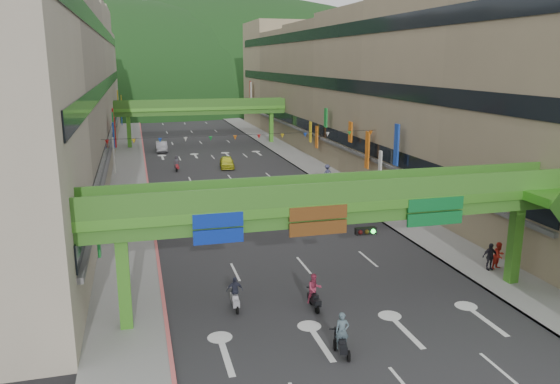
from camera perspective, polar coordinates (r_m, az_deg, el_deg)
The scene contains 23 objects.
ground at distance 25.61m, azimuth 10.86°, elevation -17.03°, with size 320.00×320.00×0.00m, color black.
road_slab at distance 71.59m, azimuth -6.59°, elevation 3.12°, with size 18.00×140.00×0.02m, color #28282B.
sidewalk_left at distance 70.89m, azimuth -15.43°, elevation 2.66°, with size 4.00×140.00×0.15m, color gray.
sidewalk_right at distance 73.93m, azimuth 1.89°, elevation 3.58°, with size 4.00×140.00×0.15m, color gray.
curb_left at distance 70.88m, azimuth -13.89°, elevation 2.77°, with size 0.20×140.00×0.18m, color #CC5959.
curb_right at distance 73.41m, azimuth 0.46°, elevation 3.53°, with size 0.20×140.00×0.18m, color gray.
building_row_left at distance 70.36m, azimuth -22.47°, elevation 9.77°, with size 12.80×95.00×19.00m.
building_row_right at distance 75.55m, azimuth 7.82°, elevation 10.85°, with size 12.80×95.00×19.00m.
overpass_near at distance 28.44m, azimuth 8.37°, elevation -2.34°, with size 28.00×12.27×7.10m.
overpass_far at distance 85.62m, azimuth -8.18°, elevation 8.43°, with size 28.00×2.20×7.10m.
hill_left at distance 180.24m, azimuth -16.61°, elevation 8.95°, with size 168.00×140.00×112.00m, color #1C4419.
hill_right at distance 203.16m, azimuth -4.98°, elevation 9.92°, with size 208.00×176.00×128.00m, color #1C4419.
bunting_string at distance 51.18m, azimuth -3.46°, elevation 5.74°, with size 26.00×0.36×0.47m.
scooter_rider_near at distance 25.34m, azimuth 6.50°, elevation -14.71°, with size 0.75×1.58×2.06m.
scooter_rider_mid at distance 29.46m, azimuth 3.60°, elevation -10.31°, with size 0.81×1.60×1.98m.
scooter_rider_left at distance 29.48m, azimuth -4.75°, elevation -10.54°, with size 0.89×1.60×1.85m.
scooter_rider_far at distance 66.29m, azimuth -10.76°, elevation 2.96°, with size 0.82×1.60×1.92m.
parked_scooter_row at distance 53.44m, azimuth 5.68°, elevation 0.11°, with size 1.60×11.57×1.08m.
car_silver at distance 81.22m, azimuth -12.28°, elevation 4.66°, with size 1.56×4.47×1.47m, color #929298.
car_yellow at distance 67.51m, azimuth -5.58°, elevation 3.11°, with size 1.69×4.19×1.43m, color yellow.
pedestrian_red at distance 37.13m, azimuth 21.87°, elevation -6.40°, with size 0.84×0.65×1.73m, color red.
pedestrian_dark at distance 36.76m, azimuth 21.06°, elevation -6.53°, with size 1.01×0.42×1.73m, color black.
pedestrian_blue at distance 59.37m, azimuth 4.95°, elevation 1.87°, with size 0.85×0.55×1.82m, color #3A3B5B.
Camera 1 is at (-10.00, -19.70, 12.95)m, focal length 35.00 mm.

